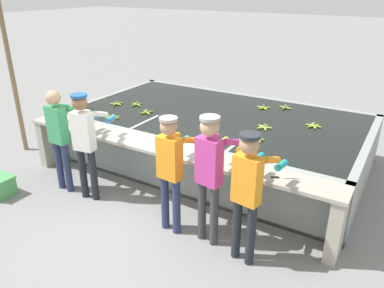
{
  "coord_description": "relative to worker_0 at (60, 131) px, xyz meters",
  "views": [
    {
      "loc": [
        3.02,
        -3.91,
        3.16
      ],
      "look_at": [
        0.0,
        1.1,
        0.65
      ],
      "focal_mm": 35.0,
      "sensor_mm": 36.0,
      "label": 1
    }
  ],
  "objects": [
    {
      "name": "worker_3",
      "position": [
        2.68,
        0.02,
        0.05
      ],
      "size": [
        0.48,
        0.75,
        1.75
      ],
      "color": "#38383D",
      "rests_on": "ground"
    },
    {
      "name": "knife_1",
      "position": [
        3.43,
        0.49,
        -0.09
      ],
      "size": [
        0.32,
        0.19,
        0.02
      ],
      "color": "silver",
      "rests_on": "work_ledge"
    },
    {
      "name": "wash_tank",
      "position": [
        1.59,
        2.28,
        -0.56
      ],
      "size": [
        5.36,
        3.09,
        0.92
      ],
      "color": "gray",
      "rests_on": "ground"
    },
    {
      "name": "knife_0",
      "position": [
        2.92,
        0.54,
        -0.09
      ],
      "size": [
        0.31,
        0.21,
        0.02
      ],
      "color": "silver",
      "rests_on": "work_ledge"
    },
    {
      "name": "banana_bunch_floating_1",
      "position": [
        3.31,
        2.55,
        -0.08
      ],
      "size": [
        0.28,
        0.26,
        0.08
      ],
      "color": "#8CB738",
      "rests_on": "wash_tank"
    },
    {
      "name": "banana_bunch_floating_5",
      "position": [
        0.09,
        1.11,
        -0.08
      ],
      "size": [
        0.28,
        0.28,
        0.08
      ],
      "color": "#7FAD33",
      "rests_on": "wash_tank"
    },
    {
      "name": "banana_bunch_floating_2",
      "position": [
        -0.41,
        1.78,
        -0.08
      ],
      "size": [
        0.27,
        0.27,
        0.08
      ],
      "color": "#7FAD33",
      "rests_on": "wash_tank"
    },
    {
      "name": "worker_1",
      "position": [
        0.54,
        0.01,
        0.02
      ],
      "size": [
        0.48,
        0.74,
        1.71
      ],
      "color": "#1E2328",
      "rests_on": "ground"
    },
    {
      "name": "ground_plane",
      "position": [
        1.59,
        0.29,
        -1.02
      ],
      "size": [
        80.0,
        80.0,
        0.0
      ],
      "primitive_type": "plane",
      "color": "gray",
      "rests_on": "ground"
    },
    {
      "name": "banana_bunch_floating_3",
      "position": [
        2.21,
        3.06,
        -0.08
      ],
      "size": [
        0.27,
        0.28,
        0.08
      ],
      "color": "#8CB738",
      "rests_on": "wash_tank"
    },
    {
      "name": "worker_4",
      "position": [
        3.23,
        -0.08,
        0.0
      ],
      "size": [
        0.48,
        0.74,
        1.68
      ],
      "color": "#1E2328",
      "rests_on": "ground"
    },
    {
      "name": "banana_bunch_floating_0",
      "position": [
        2.69,
        1.49,
        -0.08
      ],
      "size": [
        0.28,
        0.28,
        0.08
      ],
      "color": "#8CB738",
      "rests_on": "wash_tank"
    },
    {
      "name": "work_ledge",
      "position": [
        1.59,
        0.52,
        -0.35
      ],
      "size": [
        5.36,
        0.45,
        0.92
      ],
      "color": "#A8A393",
      "rests_on": "ground"
    },
    {
      "name": "worker_0",
      "position": [
        0.0,
        0.0,
        0.0
      ],
      "size": [
        0.42,
        0.72,
        1.69
      ],
      "color": "navy",
      "rests_on": "ground"
    },
    {
      "name": "support_post_left",
      "position": [
        -1.98,
        0.66,
        0.58
      ],
      "size": [
        0.09,
        0.09,
        3.2
      ],
      "color": "#846647",
      "rests_on": "ground"
    },
    {
      "name": "banana_bunch_ledge_1",
      "position": [
        -0.4,
        0.57,
        -0.08
      ],
      "size": [
        0.25,
        0.25,
        0.08
      ],
      "color": "#8CB738",
      "rests_on": "work_ledge"
    },
    {
      "name": "banana_bunch_floating_7",
      "position": [
        -0.04,
        1.95,
        -0.08
      ],
      "size": [
        0.28,
        0.28,
        0.08
      ],
      "color": "#75A333",
      "rests_on": "wash_tank"
    },
    {
      "name": "banana_bunch_floating_6",
      "position": [
        2.57,
        3.29,
        -0.08
      ],
      "size": [
        0.28,
        0.28,
        0.08
      ],
      "color": "#75A333",
      "rests_on": "wash_tank"
    },
    {
      "name": "banana_bunch_floating_4",
      "position": [
        2.62,
        2.05,
        -0.08
      ],
      "size": [
        0.28,
        0.27,
        0.08
      ],
      "color": "#9EC642",
      "rests_on": "wash_tank"
    },
    {
      "name": "banana_bunch_floating_8",
      "position": [
        0.44,
        1.66,
        -0.08
      ],
      "size": [
        0.26,
        0.26,
        0.08
      ],
      "color": "#7FAD33",
      "rests_on": "wash_tank"
    },
    {
      "name": "banana_bunch_ledge_0",
      "position": [
        1.69,
        0.44,
        -0.08
      ],
      "size": [
        0.28,
        0.28,
        0.08
      ],
      "color": "#93BC3D",
      "rests_on": "work_ledge"
    },
    {
      "name": "worker_2",
      "position": [
        2.13,
        -0.02,
        -0.02
      ],
      "size": [
        0.45,
        0.73,
        1.65
      ],
      "color": "navy",
      "rests_on": "ground"
    }
  ]
}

